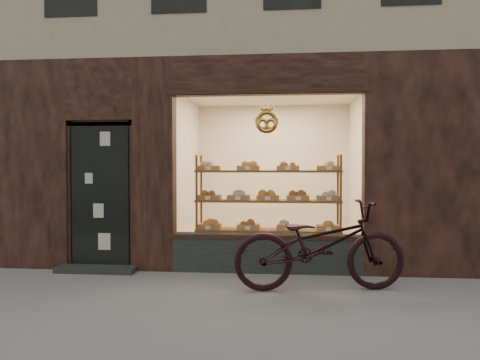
# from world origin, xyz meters

# --- Properties ---
(ground) EXTENTS (90.00, 90.00, 0.00)m
(ground) POSITION_xyz_m (0.00, 0.00, 0.00)
(ground) COLOR slate
(display_shelf) EXTENTS (2.20, 0.45, 1.70)m
(display_shelf) POSITION_xyz_m (0.45, 2.55, 0.87)
(display_shelf) COLOR brown
(display_shelf) RESTS_ON ground
(bicycle) EXTENTS (2.19, 1.05, 1.10)m
(bicycle) POSITION_xyz_m (1.14, 1.20, 0.55)
(bicycle) COLOR black
(bicycle) RESTS_ON ground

